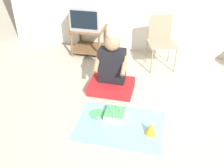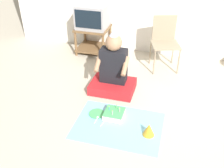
{
  "view_description": "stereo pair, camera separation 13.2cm",
  "coord_description": "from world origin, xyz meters",
  "px_view_note": "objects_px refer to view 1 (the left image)",
  "views": [
    {
      "loc": [
        -0.2,
        -2.34,
        2.17
      ],
      "look_at": [
        -0.82,
        0.39,
        0.35
      ],
      "focal_mm": 42.0,
      "sensor_mm": 36.0,
      "label": 1
    },
    {
      "loc": [
        -0.07,
        -2.31,
        2.17
      ],
      "look_at": [
        -0.82,
        0.39,
        0.35
      ],
      "focal_mm": 42.0,
      "sensor_mm": 36.0,
      "label": 2
    }
  ],
  "objects_px": {
    "person_seated": "(112,72)",
    "paper_plate": "(97,114)",
    "birthday_cake": "(115,114)",
    "party_hat_blue": "(151,128)",
    "tv": "(88,16)",
    "folding_chair": "(161,38)"
  },
  "relations": [
    {
      "from": "folding_chair",
      "to": "party_hat_blue",
      "type": "bearing_deg",
      "value": -88.66
    },
    {
      "from": "person_seated",
      "to": "paper_plate",
      "type": "xyz_separation_m",
      "value": [
        -0.05,
        -0.6,
        -0.29
      ]
    },
    {
      "from": "folding_chair",
      "to": "birthday_cake",
      "type": "height_order",
      "value": "folding_chair"
    },
    {
      "from": "birthday_cake",
      "to": "party_hat_blue",
      "type": "bearing_deg",
      "value": -23.93
    },
    {
      "from": "folding_chair",
      "to": "paper_plate",
      "type": "bearing_deg",
      "value": -113.54
    },
    {
      "from": "tv",
      "to": "person_seated",
      "type": "distance_m",
      "value": 1.37
    },
    {
      "from": "folding_chair",
      "to": "party_hat_blue",
      "type": "height_order",
      "value": "folding_chair"
    },
    {
      "from": "party_hat_blue",
      "to": "birthday_cake",
      "type": "bearing_deg",
      "value": 156.07
    },
    {
      "from": "birthday_cake",
      "to": "folding_chair",
      "type": "bearing_deg",
      "value": 74.07
    },
    {
      "from": "folding_chair",
      "to": "party_hat_blue",
      "type": "xyz_separation_m",
      "value": [
        0.04,
        -1.71,
        -0.4
      ]
    },
    {
      "from": "folding_chair",
      "to": "person_seated",
      "type": "relative_size",
      "value": 0.91
    },
    {
      "from": "folding_chair",
      "to": "paper_plate",
      "type": "distance_m",
      "value": 1.72
    },
    {
      "from": "tv",
      "to": "folding_chair",
      "type": "height_order",
      "value": "tv"
    },
    {
      "from": "person_seated",
      "to": "paper_plate",
      "type": "height_order",
      "value": "person_seated"
    },
    {
      "from": "tv",
      "to": "birthday_cake",
      "type": "relative_size",
      "value": 2.1
    },
    {
      "from": "party_hat_blue",
      "to": "tv",
      "type": "bearing_deg",
      "value": 124.57
    },
    {
      "from": "paper_plate",
      "to": "folding_chair",
      "type": "bearing_deg",
      "value": 66.46
    },
    {
      "from": "person_seated",
      "to": "paper_plate",
      "type": "relative_size",
      "value": 4.62
    },
    {
      "from": "person_seated",
      "to": "birthday_cake",
      "type": "height_order",
      "value": "person_seated"
    },
    {
      "from": "birthday_cake",
      "to": "party_hat_blue",
      "type": "distance_m",
      "value": 0.52
    },
    {
      "from": "paper_plate",
      "to": "person_seated",
      "type": "bearing_deg",
      "value": 84.98
    },
    {
      "from": "person_seated",
      "to": "birthday_cake",
      "type": "bearing_deg",
      "value": -73.28
    }
  ]
}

